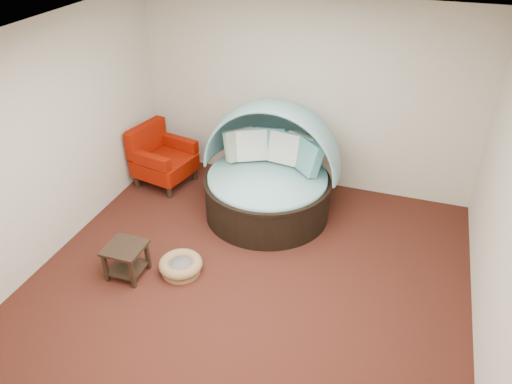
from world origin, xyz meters
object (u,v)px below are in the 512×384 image
(canopy_daybed, at_px, (270,164))
(red_armchair, at_px, (161,158))
(pet_basket, at_px, (181,266))
(side_table, at_px, (126,257))

(canopy_daybed, xyz_separation_m, red_armchair, (-1.81, 0.21, -0.31))
(pet_basket, xyz_separation_m, red_armchair, (-1.21, 1.85, 0.33))
(pet_basket, bearing_deg, side_table, -156.70)
(red_armchair, height_order, side_table, red_armchair)
(red_armchair, bearing_deg, canopy_daybed, 4.63)
(canopy_daybed, xyz_separation_m, pet_basket, (-0.60, -1.63, -0.65))
(canopy_daybed, relative_size, side_table, 4.28)
(canopy_daybed, distance_m, red_armchair, 1.85)
(pet_basket, bearing_deg, canopy_daybed, 69.74)
(pet_basket, relative_size, red_armchair, 0.68)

